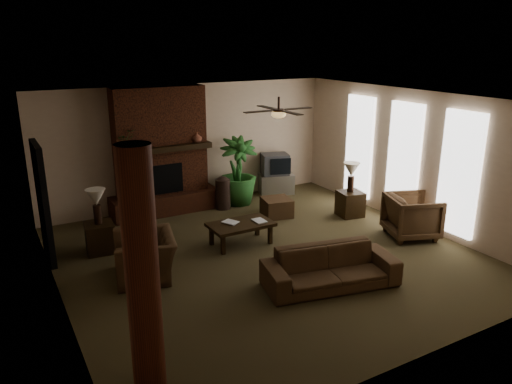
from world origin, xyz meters
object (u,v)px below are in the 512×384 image
coffee_table (241,226)px  tv_stand (276,183)px  armchair_right (412,214)px  ottoman (277,207)px  floor_plant (238,185)px  lamp_left (96,200)px  armchair_left (145,249)px  floor_vase (223,191)px  sofa (331,262)px  log_column (142,276)px  side_table_left (100,238)px  side_table_right (350,204)px  lamp_right (351,172)px

coffee_table → tv_stand: 3.38m
tv_stand → armchair_right: bearing=-59.7°
ottoman → floor_plant: 1.27m
floor_plant → lamp_left: lamp_left is taller
coffee_table → ottoman: bearing=35.2°
armchair_left → armchair_right: size_ratio=1.16×
ottoman → lamp_left: size_ratio=0.92×
ottoman → floor_vase: bearing=128.6°
sofa → log_column: bearing=-151.8°
coffee_table → tv_stand: (2.31, 2.46, -0.12)m
log_column → sofa: log_column is taller
sofa → side_table_left: sofa is taller
log_column → sofa: 3.52m
armchair_right → coffee_table: (-3.11, 1.33, -0.10)m
log_column → sofa: bearing=16.1°
armchair_left → side_table_left: size_ratio=1.98×
log_column → ottoman: (4.21, 4.10, -1.20)m
armchair_right → side_table_right: armchair_right is taller
armchair_right → side_table_left: size_ratio=1.71×
armchair_left → tv_stand: armchair_left is taller
floor_vase → side_table_left: floor_vase is taller
armchair_left → tv_stand: bearing=136.4°
armchair_right → lamp_left: bearing=88.1°
lamp_left → armchair_left: bearing=-73.0°
coffee_table → ottoman: (1.43, 1.01, -0.17)m
coffee_table → lamp_left: lamp_left is taller
log_column → side_table_left: log_column is taller
floor_vase → tv_stand: bearing=14.0°
floor_plant → lamp_left: (-3.50, -1.22, 0.56)m
side_table_right → floor_vase: bearing=141.0°
armchair_left → lamp_left: lamp_left is taller
side_table_left → side_table_right: same height
floor_plant → floor_vase: bearing=-160.5°
side_table_left → coffee_table: bearing=-21.9°
log_column → lamp_right: (5.64, 3.34, -0.40)m
floor_vase → lamp_right: (2.25, -1.79, 0.57)m
floor_vase → lamp_right: 2.93m
log_column → lamp_left: size_ratio=4.31×
log_column → armchair_left: 2.96m
lamp_left → floor_plant: bearing=19.2°
ottoman → floor_plant: (-0.34, 1.19, 0.24)m
armchair_left → floor_vase: 3.56m
armchair_left → armchair_right: bearing=92.5°
sofa → armchair_left: 3.01m
lamp_right → armchair_left: bearing=-172.4°
sofa → coffee_table: size_ratio=1.76×
ottoman → side_table_left: bearing=-179.4°
armchair_right → tv_stand: (-0.80, 3.78, -0.22)m
floor_plant → lamp_left: 3.74m
lamp_right → floor_vase: bearing=141.5°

